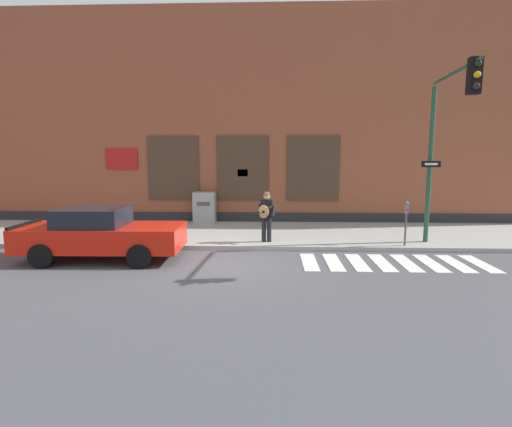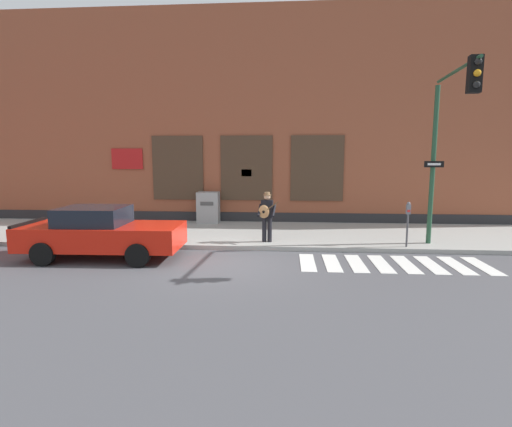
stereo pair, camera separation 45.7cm
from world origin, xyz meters
name	(u,v)px [view 1 (the left image)]	position (x,y,z in m)	size (l,w,h in m)	color
ground_plane	(227,263)	(0.00, 0.00, 0.00)	(160.00, 160.00, 0.00)	#4C4C51
sidewalk	(238,234)	(0.00, 3.94, 0.07)	(28.00, 4.88, 0.15)	#9E9E99
building_backdrop	(246,122)	(0.00, 8.38, 4.61)	(28.00, 4.06, 9.23)	brown
crosswalk	(394,263)	(4.74, 0.20, 0.01)	(5.20, 1.90, 0.01)	silver
red_car	(101,234)	(-3.70, 0.24, 0.77)	(4.65, 2.08, 1.53)	red
busker	(266,214)	(1.08, 2.20, 1.10)	(0.72, 0.57, 1.68)	black
traffic_light	(446,129)	(6.35, 1.16, 3.79)	(0.67, 3.41, 5.25)	#234C33
parking_meter	(406,217)	(5.56, 1.81, 1.09)	(0.13, 0.11, 1.44)	#47474C
utility_box	(205,208)	(-1.62, 5.93, 0.81)	(0.93, 0.64, 1.33)	#9E9E9E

